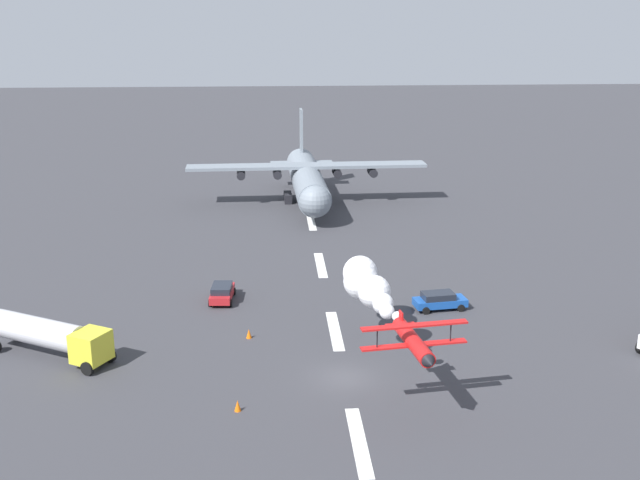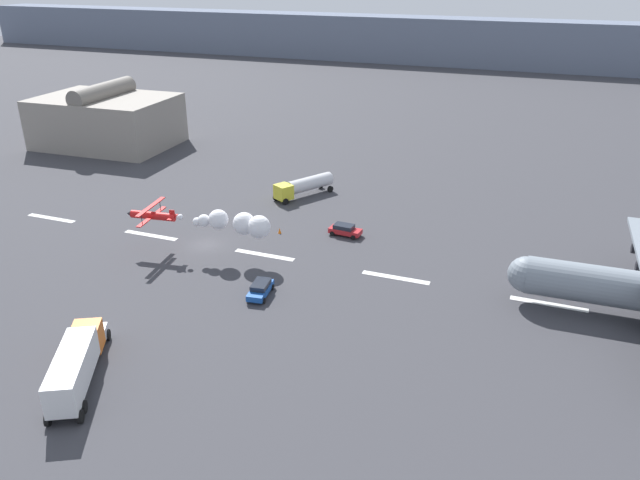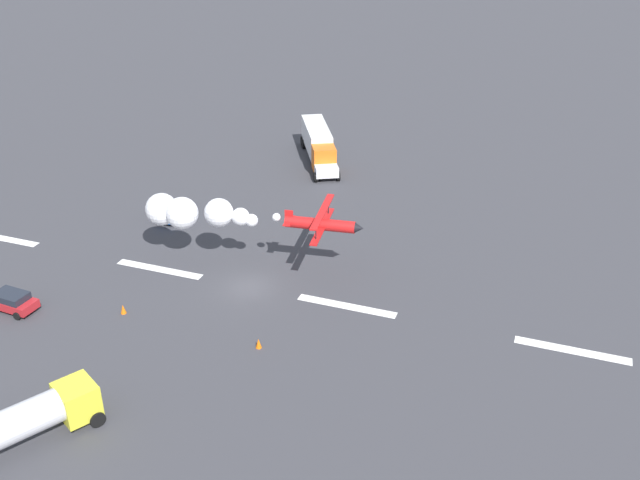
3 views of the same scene
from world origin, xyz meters
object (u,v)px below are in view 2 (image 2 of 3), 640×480
stunt_biplane_red (230,223)px  traffic_cone_near (206,218)px  followme_car_yellow (260,289)px  traffic_cone_far (280,231)px  airport_staff_sedan (345,230)px  fuel_tanker_truck (303,186)px  semi_truck_orange (77,362)px

stunt_biplane_red → traffic_cone_near: size_ratio=24.96×
followme_car_yellow → traffic_cone_far: followme_car_yellow is taller
stunt_biplane_red → airport_staff_sedan: stunt_biplane_red is taller
traffic_cone_near → stunt_biplane_red: bearing=-45.9°
stunt_biplane_red → fuel_tanker_truck: stunt_biplane_red is taller
stunt_biplane_red → airport_staff_sedan: bearing=47.7°
fuel_tanker_truck → traffic_cone_near: fuel_tanker_truck is taller
fuel_tanker_truck → airport_staff_sedan: size_ratio=2.28×
airport_staff_sedan → fuel_tanker_truck: bearing=132.4°
stunt_biplane_red → traffic_cone_near: (-9.38, 9.68, -4.43)m
semi_truck_orange → followme_car_yellow: 21.15m
semi_truck_orange → fuel_tanker_truck: (0.28, 50.35, -0.35)m
traffic_cone_near → traffic_cone_far: (11.63, -0.49, 0.00)m
followme_car_yellow → traffic_cone_near: 23.69m
followme_car_yellow → traffic_cone_far: (-5.12, 16.26, -0.44)m
airport_staff_sedan → traffic_cone_near: size_ratio=5.88×
followme_car_yellow → semi_truck_orange: bearing=-112.0°
traffic_cone_near → traffic_cone_far: same height
traffic_cone_near → traffic_cone_far: bearing=-2.4°
semi_truck_orange → fuel_tanker_truck: bearing=89.7°
stunt_biplane_red → traffic_cone_far: (2.25, 9.19, -4.43)m
airport_staff_sedan → traffic_cone_near: bearing=-174.2°
stunt_biplane_red → fuel_tanker_truck: bearing=90.6°
followme_car_yellow → airport_staff_sedan: (3.31, 18.79, -0.00)m
traffic_cone_near → followme_car_yellow: bearing=-45.0°
fuel_tanker_truck → traffic_cone_near: 16.80m
traffic_cone_near → semi_truck_orange: bearing=-76.3°
airport_staff_sedan → traffic_cone_far: airport_staff_sedan is taller
traffic_cone_far → airport_staff_sedan: bearing=16.7°
fuel_tanker_truck → traffic_cone_far: fuel_tanker_truck is taller
fuel_tanker_truck → traffic_cone_far: (2.52, -14.53, -1.38)m
stunt_biplane_red → traffic_cone_near: bearing=134.1°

